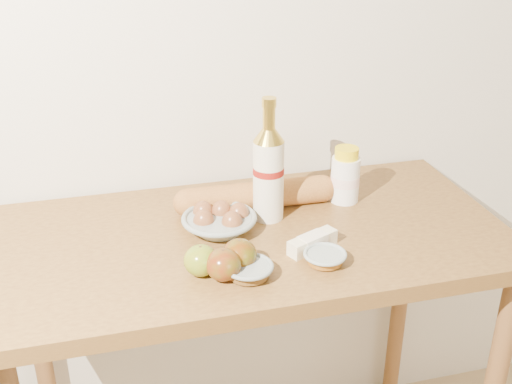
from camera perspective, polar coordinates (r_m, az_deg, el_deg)
back_wall at (r=1.67m, az=-3.19°, el=13.98°), size 3.50×0.02×2.60m
table at (r=1.58m, az=-0.28°, el=-7.52°), size 1.20×0.60×0.90m
bourbon_bottle at (r=1.52m, az=1.11°, el=1.87°), size 0.08×0.08×0.31m
cream_bottle at (r=1.65m, az=7.94°, el=1.38°), size 0.07×0.07×0.15m
egg_bowl at (r=1.51m, az=-3.27°, el=-2.57°), size 0.23×0.23×0.06m
baguette at (r=1.61m, az=0.01°, el=-0.30°), size 0.42×0.08×0.07m
apple_yellowgreen at (r=1.35m, az=-4.92°, el=-6.08°), size 0.08×0.08×0.07m
apple_redgreen_front at (r=1.36m, az=-1.48°, el=-5.58°), size 0.10×0.10×0.07m
apple_redgreen_right at (r=1.33m, az=-2.91°, el=-6.46°), size 0.10×0.10×0.07m
sugar_bowl at (r=1.34m, az=-0.64°, el=-6.97°), size 0.14×0.14×0.03m
syrup_bowl at (r=1.40m, az=6.14°, el=-5.81°), size 0.12×0.12×0.03m
butter_stick at (r=1.44m, az=5.04°, el=-4.49°), size 0.13×0.08×0.04m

